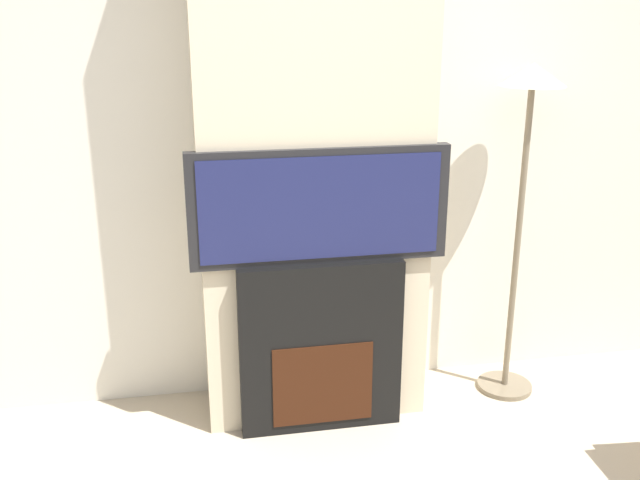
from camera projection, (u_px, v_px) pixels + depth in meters
wall_back at (303, 123)px, 3.33m from camera, size 6.00×0.06×2.70m
chimney_breast at (312, 131)px, 3.12m from camera, size 1.02×0.39×2.70m
fireplace at (320, 346)px, 3.24m from camera, size 0.74×0.15×0.81m
television at (320, 207)px, 3.03m from camera, size 1.12×0.07×0.50m
floor_lamp at (526, 148)px, 3.27m from camera, size 0.30×0.30×1.63m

